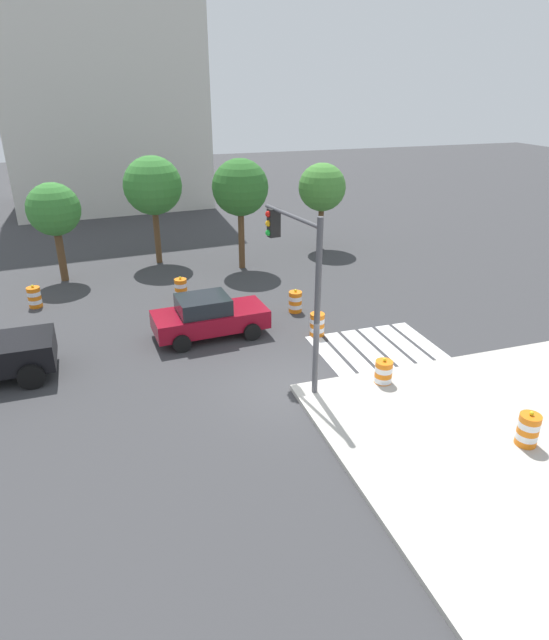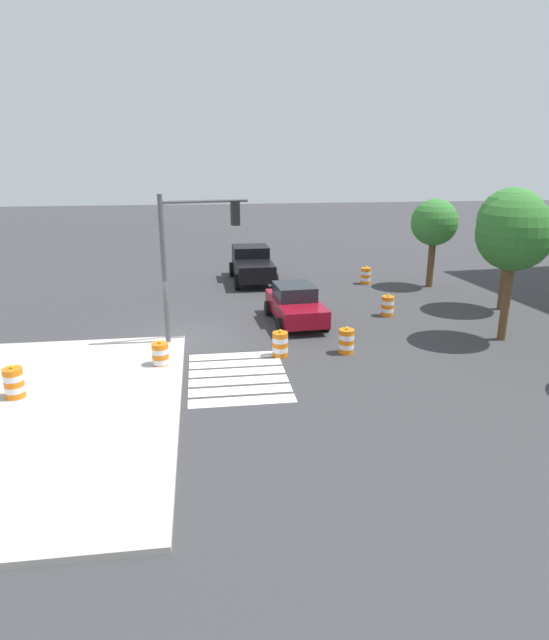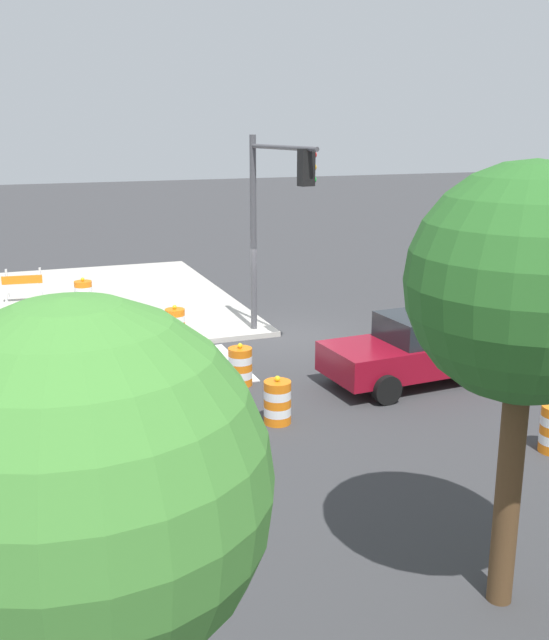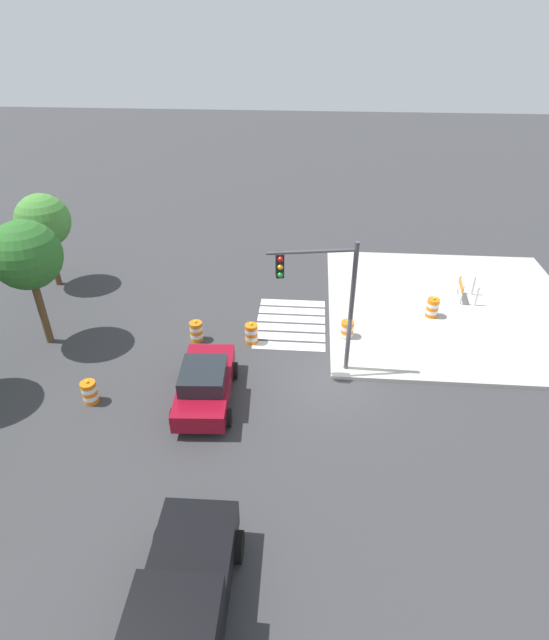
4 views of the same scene
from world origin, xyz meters
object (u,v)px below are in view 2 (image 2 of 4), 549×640
traffic_barrel_on_sidewalk (14,383)px  street_tree_corner_lot (511,222)px  traffic_barrel_median_near (388,306)px  traffic_barrel_far_curb (346,341)px  traffic_barrel_crosswalk_end (280,344)px  street_tree_streetside_far (515,234)px  sports_car (295,304)px  pickup_truck (252,264)px  traffic_light_pole (194,242)px  traffic_barrel_near_corner (366,276)px  street_tree_streetside_near (434,223)px  traffic_barrel_median_far (160,356)px

traffic_barrel_on_sidewalk → street_tree_corner_lot: (-7.29, 19.44, 3.48)m
traffic_barrel_median_near → traffic_barrel_on_sidewalk: 15.46m
traffic_barrel_far_curb → traffic_barrel_on_sidewalk: size_ratio=1.00×
traffic_barrel_crosswalk_end → traffic_barrel_median_near: bearing=128.3°
street_tree_corner_lot → traffic_barrel_median_near: bearing=-87.0°
traffic_barrel_far_curb → street_tree_streetside_far: size_ratio=0.18×
sports_car → pickup_truck: bearing=-172.5°
traffic_barrel_far_curb → traffic_light_pole: traffic_light_pole is taller
traffic_barrel_on_sidewalk → traffic_barrel_median_near: bearing=116.9°
pickup_truck → street_tree_corner_lot: size_ratio=0.92×
sports_car → street_tree_corner_lot: 10.49m
traffic_barrel_near_corner → traffic_barrel_crosswalk_end: 12.38m
street_tree_streetside_near → traffic_barrel_far_curb: bearing=-37.6°
pickup_truck → traffic_barrel_on_sidewalk: pickup_truck is taller
traffic_light_pole → traffic_barrel_near_corner: bearing=132.6°
traffic_barrel_near_corner → traffic_barrel_on_sidewalk: bearing=-48.1°
traffic_barrel_near_corner → traffic_barrel_far_curb: same height
traffic_barrel_median_far → traffic_barrel_far_curb: 6.66m
traffic_barrel_median_near → sports_car: bearing=-84.6°
traffic_barrel_on_sidewalk → street_tree_corner_lot: 21.06m
traffic_barrel_on_sidewalk → street_tree_streetside_near: (-12.09, 17.98, 2.86)m
sports_car → traffic_barrel_far_curb: 4.15m
traffic_barrel_crosswalk_end → street_tree_streetside_far: bearing=94.0°
traffic_barrel_crosswalk_end → traffic_barrel_on_sidewalk: traffic_barrel_on_sidewalk is taller
sports_car → traffic_barrel_on_sidewalk: size_ratio=4.32×
traffic_barrel_crosswalk_end → pickup_truck: bearing=179.2°
traffic_barrel_median_near → street_tree_streetside_near: 7.25m
traffic_barrel_crosswalk_end → traffic_light_pole: bearing=-123.5°
traffic_barrel_far_curb → street_tree_streetside_far: street_tree_streetside_far is taller
traffic_light_pole → street_tree_corner_lot: 14.38m
sports_car → pickup_truck: 8.30m
traffic_barrel_median_near → traffic_barrel_near_corner: bearing=171.7°
traffic_barrel_median_far → street_tree_streetside_far: size_ratio=0.18×
traffic_barrel_near_corner → traffic_barrel_far_curb: bearing=-20.7°
street_tree_corner_lot → traffic_barrel_far_curb: bearing=-61.9°
traffic_barrel_near_corner → traffic_barrel_far_curb: (10.57, -3.99, 0.00)m
traffic_barrel_far_curb → street_tree_streetside_near: street_tree_streetside_near is taller
sports_car → traffic_barrel_crosswalk_end: size_ratio=4.32×
street_tree_streetside_near → street_tree_corner_lot: 5.05m
traffic_barrel_far_curb → traffic_light_pole: bearing=-109.8°
pickup_truck → sports_car: bearing=7.5°
traffic_barrel_near_corner → street_tree_streetside_far: (9.95, 2.46, 3.69)m
traffic_barrel_crosswalk_end → traffic_light_pole: size_ratio=0.19×
sports_car → traffic_barrel_far_curb: (3.96, 1.20, -0.36)m
pickup_truck → traffic_light_pole: traffic_light_pole is taller
traffic_barrel_median_far → street_tree_corner_lot: 16.65m
sports_car → traffic_barrel_far_curb: bearing=16.8°
traffic_barrel_median_far → traffic_barrel_on_sidewalk: size_ratio=1.00×
pickup_truck → street_tree_corner_lot: street_tree_corner_lot is taller
sports_car → traffic_barrel_on_sidewalk: bearing=-55.3°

